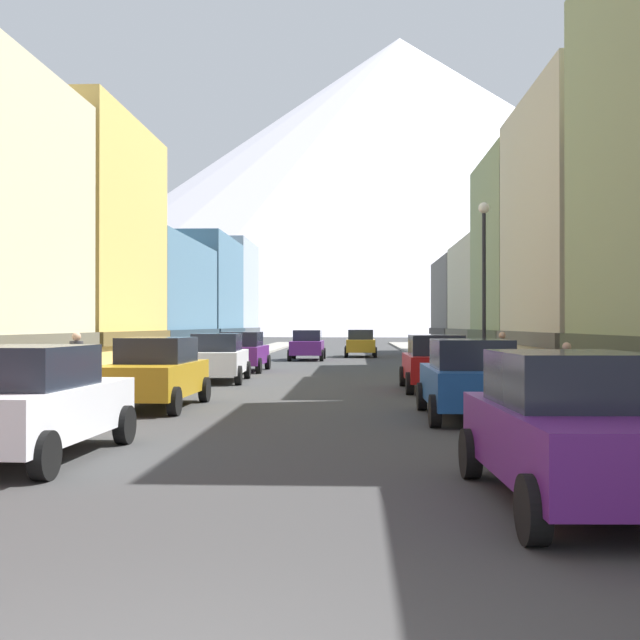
% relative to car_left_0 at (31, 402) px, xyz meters
% --- Properties ---
extents(sidewalk_left, '(2.50, 100.00, 0.15)m').
position_rel_car_left_0_xyz_m(sidewalk_left, '(-2.45, 27.13, -0.82)').
color(sidewalk_left, gray).
rests_on(sidewalk_left, ground).
extents(sidewalk_right, '(2.50, 100.00, 0.15)m').
position_rel_car_left_0_xyz_m(sidewalk_right, '(10.05, 27.13, -0.82)').
color(sidewalk_right, gray).
rests_on(sidewalk_right, ground).
extents(storefront_left_2, '(8.73, 9.81, 10.36)m').
position_rel_car_left_0_xyz_m(storefront_left_2, '(-7.91, 19.53, 4.11)').
color(storefront_left_2, '#D8B259').
rests_on(storefront_left_2, ground).
extents(storefront_left_3, '(8.44, 13.32, 6.75)m').
position_rel_car_left_0_xyz_m(storefront_left_3, '(-7.77, 31.14, 2.35)').
color(storefront_left_3, slate).
rests_on(storefront_left_3, ground).
extents(storefront_left_4, '(7.72, 11.34, 8.29)m').
position_rel_car_left_0_xyz_m(storefront_left_4, '(-7.41, 44.03, 3.09)').
color(storefront_left_4, slate).
rests_on(storefront_left_4, ground).
extents(storefront_left_5, '(9.39, 9.76, 9.12)m').
position_rel_car_left_0_xyz_m(storefront_left_5, '(-8.24, 54.60, 3.50)').
color(storefront_left_5, '#99A5B2').
rests_on(storefront_left_5, ground).
extents(storefront_right_2, '(6.60, 10.04, 10.59)m').
position_rel_car_left_0_xyz_m(storefront_right_2, '(14.45, 17.43, 4.22)').
color(storefront_right_2, beige).
rests_on(storefront_right_2, ground).
extents(storefront_right_3, '(7.67, 8.68, 10.26)m').
position_rel_car_left_0_xyz_m(storefront_right_3, '(14.99, 26.95, 4.06)').
color(storefront_right_3, '#8C9966').
rests_on(storefront_right_3, ground).
extents(storefront_right_4, '(9.31, 10.63, 7.17)m').
position_rel_car_left_0_xyz_m(storefront_right_4, '(15.81, 36.63, 2.55)').
color(storefront_right_4, beige).
rests_on(storefront_right_4, ground).
extents(storefront_right_5, '(8.23, 11.37, 7.05)m').
position_rel_car_left_0_xyz_m(storefront_right_5, '(15.27, 48.08, 2.49)').
color(storefront_right_5, '#66605B').
rests_on(storefront_right_5, ground).
extents(car_left_0, '(2.21, 4.47, 1.78)m').
position_rel_car_left_0_xyz_m(car_left_0, '(0.00, 0.00, 0.00)').
color(car_left_0, silver).
rests_on(car_left_0, ground).
extents(car_left_1, '(2.15, 4.44, 1.78)m').
position_rel_car_left_0_xyz_m(car_left_1, '(0.00, 7.70, 0.00)').
color(car_left_1, '#B28419').
rests_on(car_left_1, ground).
extents(car_left_2, '(2.23, 4.47, 1.78)m').
position_rel_car_left_0_xyz_m(car_left_2, '(0.00, 16.85, 0.00)').
color(car_left_2, silver).
rests_on(car_left_2, ground).
extents(car_left_3, '(2.09, 4.41, 1.78)m').
position_rel_car_left_0_xyz_m(car_left_3, '(0.00, 23.38, 0.00)').
color(car_left_3, '#591E72').
rests_on(car_left_3, ground).
extents(car_right_0, '(2.20, 4.46, 1.78)m').
position_rel_car_left_0_xyz_m(car_right_0, '(7.60, -2.76, 0.00)').
color(car_right_0, '#591E72').
rests_on(car_right_0, ground).
extents(car_right_1, '(2.07, 4.40, 1.78)m').
position_rel_car_left_0_xyz_m(car_right_1, '(7.60, 5.75, 0.00)').
color(car_right_1, '#19478C').
rests_on(car_right_1, ground).
extents(car_right_2, '(2.06, 4.40, 1.78)m').
position_rel_car_left_0_xyz_m(car_right_2, '(7.60, 13.35, 0.00)').
color(car_right_2, '#9E1111').
rests_on(car_right_2, ground).
extents(car_driving_0, '(2.06, 4.40, 1.78)m').
position_rel_car_left_0_xyz_m(car_driving_0, '(5.40, 39.92, 0.00)').
color(car_driving_0, '#B28419').
rests_on(car_driving_0, ground).
extents(car_driving_1, '(2.06, 4.40, 1.78)m').
position_rel_car_left_0_xyz_m(car_driving_1, '(2.20, 35.08, 0.00)').
color(car_driving_1, '#591E72').
rests_on(car_driving_1, ground).
extents(pedestrian_0, '(0.36, 0.36, 1.71)m').
position_rel_car_left_0_xyz_m(pedestrian_0, '(10.05, 15.07, 0.04)').
color(pedestrian_0, brown).
rests_on(pedestrian_0, sidewalk_right).
extents(pedestrian_1, '(0.36, 0.36, 1.54)m').
position_rel_car_left_0_xyz_m(pedestrian_1, '(10.05, 6.86, -0.05)').
color(pedestrian_1, navy).
rests_on(pedestrian_1, sidewalk_right).
extents(pedestrian_2, '(0.36, 0.36, 1.75)m').
position_rel_car_left_0_xyz_m(pedestrian_2, '(-2.45, 8.89, 0.06)').
color(pedestrian_2, '#333338').
rests_on(pedestrian_2, sidewalk_left).
extents(streetlamp_right, '(0.36, 0.36, 5.86)m').
position_rel_car_left_0_xyz_m(streetlamp_right, '(9.15, 13.32, 3.09)').
color(streetlamp_right, black).
rests_on(streetlamp_right, sidewalk_right).
extents(mountain_backdrop, '(266.27, 266.27, 97.47)m').
position_rel_car_left_0_xyz_m(mountain_backdrop, '(19.82, 252.13, 47.84)').
color(mountain_backdrop, white).
rests_on(mountain_backdrop, ground).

